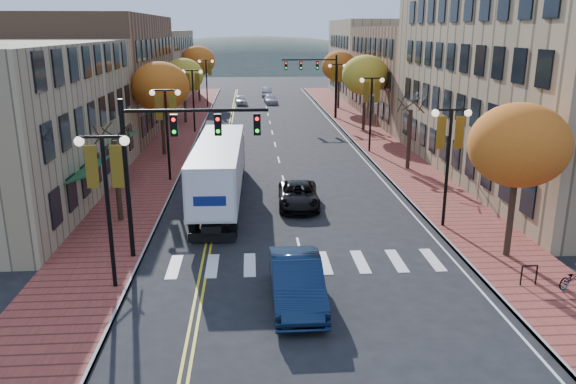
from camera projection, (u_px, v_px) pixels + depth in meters
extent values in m
plane|color=black|center=(308.00, 284.00, 22.26)|extent=(200.00, 200.00, 0.00)
cube|color=brown|center=(177.00, 136.00, 52.78)|extent=(4.00, 85.00, 0.15)
cube|color=brown|center=(366.00, 133.00, 53.96)|extent=(4.00, 85.00, 0.15)
cube|color=brown|center=(95.00, 74.00, 54.09)|extent=(12.00, 24.00, 11.00)
cube|color=#9E8966|center=(142.00, 66.00, 78.24)|extent=(12.00, 26.00, 9.50)
cube|color=#997F5B|center=(565.00, 64.00, 36.71)|extent=(15.00, 28.00, 15.00)
cube|color=brown|center=(435.00, 73.00, 62.31)|extent=(15.00, 24.00, 10.00)
cube|color=#9E8966|center=(388.00, 59.00, 83.25)|extent=(15.00, 20.00, 11.00)
cylinder|color=#382619|center=(118.00, 181.00, 28.70)|extent=(0.28, 0.28, 4.20)
cylinder|color=#382619|center=(163.00, 123.00, 43.93)|extent=(0.28, 0.28, 4.90)
ellipsoid|color=orange|center=(160.00, 87.00, 43.13)|extent=(4.48, 4.48, 3.81)
cylinder|color=#382619|center=(185.00, 101.00, 59.31)|extent=(0.28, 0.28, 4.55)
ellipsoid|color=yellow|center=(183.00, 75.00, 58.57)|extent=(4.16, 4.16, 3.54)
cylinder|color=#382619|center=(199.00, 83.00, 76.48)|extent=(0.28, 0.28, 5.04)
ellipsoid|color=orange|center=(198.00, 61.00, 75.66)|extent=(4.61, 4.61, 3.92)
cylinder|color=#382619|center=(512.00, 206.00, 24.09)|extent=(0.28, 0.28, 4.55)
ellipsoid|color=orange|center=(519.00, 145.00, 23.35)|extent=(4.16, 4.16, 3.54)
cylinder|color=#382619|center=(409.00, 139.00, 39.47)|extent=(0.28, 0.28, 4.20)
cylinder|color=#382619|center=(364.00, 105.00, 54.70)|extent=(0.28, 0.28, 4.90)
ellipsoid|color=yellow|center=(365.00, 75.00, 53.90)|extent=(4.48, 4.48, 3.81)
cylinder|color=#382619|center=(339.00, 89.00, 70.04)|extent=(0.28, 0.28, 4.76)
ellipsoid|color=orange|center=(339.00, 66.00, 69.27)|extent=(4.35, 4.35, 3.70)
cylinder|color=black|center=(109.00, 216.00, 20.93)|extent=(0.16, 0.16, 6.00)
cylinder|color=black|center=(101.00, 137.00, 20.09)|extent=(1.60, 0.10, 0.10)
sphere|color=#FFF2CC|center=(79.00, 141.00, 20.08)|extent=(0.36, 0.36, 0.36)
sphere|color=#FFF2CC|center=(124.00, 141.00, 20.18)|extent=(0.36, 0.36, 0.36)
cube|color=#BB8B18|center=(92.00, 167.00, 20.37)|extent=(0.45, 0.03, 1.60)
cube|color=#BB8B18|center=(117.00, 167.00, 20.43)|extent=(0.45, 0.03, 1.60)
cylinder|color=black|center=(168.00, 137.00, 36.25)|extent=(0.16, 0.16, 6.00)
cylinder|color=black|center=(165.00, 90.00, 35.42)|extent=(1.60, 0.10, 0.10)
sphere|color=#FFF2CC|center=(152.00, 93.00, 35.41)|extent=(0.36, 0.36, 0.36)
sphere|color=#FFF2CC|center=(178.00, 93.00, 35.51)|extent=(0.36, 0.36, 0.36)
cube|color=#BB8B18|center=(159.00, 108.00, 35.69)|extent=(0.45, 0.03, 1.60)
cube|color=#BB8B18|center=(173.00, 108.00, 35.75)|extent=(0.45, 0.03, 1.60)
cylinder|color=black|center=(194.00, 102.00, 53.50)|extent=(0.16, 0.16, 6.00)
cylinder|color=black|center=(192.00, 70.00, 52.66)|extent=(1.60, 0.10, 0.10)
sphere|color=#FFF2CC|center=(183.00, 72.00, 52.65)|extent=(0.36, 0.36, 0.36)
sphere|color=#FFF2CC|center=(201.00, 72.00, 52.75)|extent=(0.36, 0.36, 0.36)
cube|color=#BB8B18|center=(188.00, 82.00, 52.94)|extent=(0.45, 0.03, 1.60)
cube|color=#BB8B18|center=(197.00, 82.00, 52.99)|extent=(0.45, 0.03, 1.60)
cylinder|color=black|center=(207.00, 84.00, 70.74)|extent=(0.16, 0.16, 6.00)
cylinder|color=black|center=(206.00, 60.00, 69.90)|extent=(1.60, 0.10, 0.10)
sphere|color=#FFF2CC|center=(199.00, 61.00, 69.89)|extent=(0.36, 0.36, 0.36)
sphere|color=#FFF2CC|center=(212.00, 61.00, 69.99)|extent=(0.36, 0.36, 0.36)
cube|color=#BB8B18|center=(203.00, 69.00, 70.18)|extent=(0.45, 0.03, 1.60)
cube|color=#BB8B18|center=(210.00, 69.00, 70.24)|extent=(0.45, 0.03, 1.60)
cylinder|color=black|center=(447.00, 171.00, 27.66)|extent=(0.16, 0.16, 6.00)
cylinder|color=black|center=(452.00, 110.00, 26.83)|extent=(1.60, 0.10, 0.10)
sphere|color=#FFF2CC|center=(435.00, 113.00, 26.82)|extent=(0.36, 0.36, 0.36)
sphere|color=#FFF2CC|center=(468.00, 113.00, 26.92)|extent=(0.36, 0.36, 0.36)
cube|color=#BB8B18|center=(441.00, 133.00, 27.10)|extent=(0.45, 0.03, 1.60)
cube|color=#BB8B18|center=(459.00, 132.00, 27.16)|extent=(0.45, 0.03, 1.60)
cylinder|color=black|center=(371.00, 116.00, 44.91)|extent=(0.16, 0.16, 6.00)
cylinder|color=black|center=(372.00, 78.00, 44.07)|extent=(1.60, 0.10, 0.10)
sphere|color=#FFF2CC|center=(362.00, 80.00, 44.06)|extent=(0.36, 0.36, 0.36)
sphere|color=#FFF2CC|center=(382.00, 80.00, 44.16)|extent=(0.36, 0.36, 0.36)
cube|color=#BB8B18|center=(366.00, 92.00, 44.35)|extent=(0.45, 0.03, 1.60)
cube|color=#BB8B18|center=(377.00, 92.00, 44.40)|extent=(0.45, 0.03, 1.60)
cylinder|color=black|center=(337.00, 92.00, 62.15)|extent=(0.16, 0.16, 6.00)
cylinder|color=black|center=(337.00, 64.00, 61.31)|extent=(1.60, 0.10, 0.10)
sphere|color=#FFF2CC|center=(330.00, 66.00, 61.30)|extent=(0.36, 0.36, 0.36)
sphere|color=#FFF2CC|center=(344.00, 66.00, 61.40)|extent=(0.36, 0.36, 0.36)
cube|color=#BB8B18|center=(333.00, 75.00, 61.59)|extent=(0.45, 0.03, 1.60)
cube|color=#BB8B18|center=(341.00, 75.00, 61.65)|extent=(0.45, 0.03, 1.60)
cylinder|color=black|center=(127.00, 182.00, 23.67)|extent=(0.20, 0.20, 7.00)
cylinder|color=black|center=(195.00, 110.00, 23.03)|extent=(6.00, 0.14, 0.14)
cube|color=black|center=(174.00, 125.00, 23.14)|extent=(0.30, 0.25, 0.90)
sphere|color=#FF0C0C|center=(173.00, 120.00, 22.93)|extent=(0.16, 0.16, 0.16)
cube|color=black|center=(218.00, 125.00, 23.26)|extent=(0.30, 0.25, 0.90)
sphere|color=#FF0C0C|center=(218.00, 119.00, 23.05)|extent=(0.16, 0.16, 0.16)
cube|color=black|center=(257.00, 124.00, 23.36)|extent=(0.30, 0.25, 0.90)
sphere|color=#FF0C0C|center=(257.00, 119.00, 23.16)|extent=(0.16, 0.16, 0.16)
cylinder|color=black|center=(336.00, 87.00, 62.00)|extent=(0.20, 0.20, 7.00)
cylinder|color=black|center=(309.00, 60.00, 60.97)|extent=(6.00, 0.14, 0.14)
cube|color=black|center=(317.00, 65.00, 61.19)|extent=(0.30, 0.25, 0.90)
sphere|color=#FF0C0C|center=(317.00, 63.00, 60.99)|extent=(0.16, 0.16, 0.16)
cube|color=black|center=(301.00, 65.00, 61.07)|extent=(0.30, 0.25, 0.90)
sphere|color=#FF0C0C|center=(301.00, 63.00, 60.87)|extent=(0.16, 0.16, 0.16)
cube|color=black|center=(286.00, 66.00, 60.97)|extent=(0.30, 0.25, 0.90)
sphere|color=#FF0C0C|center=(286.00, 63.00, 60.76)|extent=(0.16, 0.16, 0.16)
cube|color=black|center=(220.00, 194.00, 31.63)|extent=(1.18, 12.07, 0.32)
cube|color=silver|center=(219.00, 166.00, 31.18)|extent=(2.66, 12.11, 2.60)
cube|color=black|center=(227.00, 153.00, 38.54)|extent=(2.38, 2.83, 2.32)
cylinder|color=black|center=(193.00, 229.00, 27.05)|extent=(0.34, 0.93, 0.93)
cylinder|color=black|center=(234.00, 228.00, 27.14)|extent=(0.34, 0.93, 0.93)
cylinder|color=black|center=(196.00, 221.00, 28.12)|extent=(0.34, 0.93, 0.93)
cylinder|color=black|center=(235.00, 220.00, 28.21)|extent=(0.34, 0.93, 0.93)
cylinder|color=black|center=(212.00, 172.00, 37.73)|extent=(0.34, 0.93, 0.93)
cylinder|color=black|center=(241.00, 172.00, 37.82)|extent=(0.34, 0.93, 0.93)
cylinder|color=black|center=(214.00, 165.00, 39.68)|extent=(0.34, 0.93, 0.93)
cylinder|color=black|center=(242.00, 165.00, 39.77)|extent=(0.34, 0.93, 0.93)
imported|color=#0D1B35|center=(297.00, 281.00, 20.46)|extent=(1.86, 5.25, 1.73)
imported|color=black|center=(298.00, 195.00, 31.77)|extent=(2.44, 4.93, 1.34)
imported|color=silver|center=(241.00, 100.00, 74.78)|extent=(1.80, 3.84, 1.27)
imported|color=#ABABB3|center=(271.00, 99.00, 75.74)|extent=(1.87, 4.14, 1.18)
imported|color=#93939A|center=(267.00, 92.00, 83.63)|extent=(1.65, 4.33, 1.41)
imported|color=gray|center=(573.00, 278.00, 21.51)|extent=(1.61, 1.11, 0.80)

